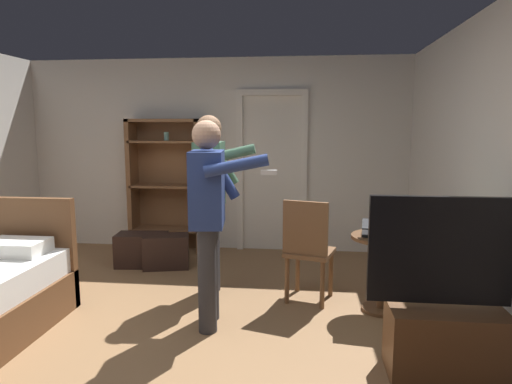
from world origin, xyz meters
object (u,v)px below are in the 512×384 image
at_px(bookshelf, 167,180).
at_px(suitcase_small, 142,250).
at_px(bottle_on_table, 403,224).
at_px(person_striped_shirt, 211,193).
at_px(suitcase_dark, 166,251).
at_px(side_table, 383,261).
at_px(person_blue_shirt, 209,209).
at_px(tv_flatscreen, 459,323).
at_px(laptop, 381,231).
at_px(wooden_chair, 308,247).

bearing_deg(bookshelf, suitcase_small, -97.85).
bearing_deg(bottle_on_table, person_striped_shirt, 169.78).
height_order(bottle_on_table, suitcase_dark, bottle_on_table).
relative_size(bottle_on_table, suitcase_small, 0.51).
relative_size(side_table, suitcase_dark, 1.34).
bearing_deg(bottle_on_table, person_blue_shirt, -166.89).
distance_m(side_table, bottle_on_table, 0.40).
distance_m(tv_flatscreen, laptop, 1.14).
height_order(tv_flatscreen, laptop, tv_flatscreen).
xyz_separation_m(wooden_chair, person_striped_shirt, (-0.94, 0.11, 0.48)).
bearing_deg(bookshelf, person_striped_shirt, -58.87).
bearing_deg(tv_flatscreen, person_blue_shirt, 161.66).
bearing_deg(wooden_chair, suitcase_small, 155.13).
xyz_separation_m(laptop, bottle_on_table, (0.18, -0.04, 0.07)).
height_order(side_table, bottle_on_table, bottle_on_table).
bearing_deg(person_striped_shirt, suitcase_dark, 133.28).
relative_size(person_striped_shirt, suitcase_dark, 3.38).
xyz_separation_m(tv_flatscreen, person_striped_shirt, (-1.93, 1.29, 0.64)).
relative_size(laptop, person_striped_shirt, 0.21).
relative_size(bookshelf, laptop, 4.76).
xyz_separation_m(laptop, suitcase_small, (-2.60, 1.08, -0.56)).
bearing_deg(bottle_on_table, wooden_chair, 165.70).
bearing_deg(person_striped_shirt, laptop, -10.03).
xyz_separation_m(laptop, suitcase_dark, (-2.29, 1.03, -0.56)).
height_order(laptop, wooden_chair, wooden_chair).
bearing_deg(suitcase_small, side_table, -26.76).
distance_m(bookshelf, bottle_on_table, 3.26).
relative_size(bookshelf, bottle_on_table, 5.86).
distance_m(laptop, wooden_chair, 0.69).
relative_size(tv_flatscreen, wooden_chair, 1.24).
xyz_separation_m(bookshelf, person_striped_shirt, (0.93, -1.53, 0.07)).
relative_size(tv_flatscreen, person_blue_shirt, 0.72).
xyz_separation_m(person_blue_shirt, suitcase_dark, (-0.84, 1.45, -0.80)).
xyz_separation_m(bookshelf, suitcase_dark, (0.22, -0.78, -0.76)).
height_order(wooden_chair, suitcase_dark, wooden_chair).
bearing_deg(laptop, person_striped_shirt, 169.97).
bearing_deg(person_striped_shirt, bottle_on_table, -10.22).
bearing_deg(person_blue_shirt, bottle_on_table, 13.11).
xyz_separation_m(side_table, person_striped_shirt, (-1.61, 0.24, 0.55)).
height_order(laptop, person_blue_shirt, person_blue_shirt).
bearing_deg(person_blue_shirt, suitcase_dark, 120.25).
height_order(tv_flatscreen, wooden_chair, tv_flatscreen).
distance_m(bookshelf, suitcase_small, 1.06).
distance_m(bookshelf, suitcase_dark, 1.11).
bearing_deg(suitcase_dark, bottle_on_table, -37.06).
relative_size(person_blue_shirt, person_striped_shirt, 0.97).
bearing_deg(bottle_on_table, suitcase_dark, 156.48).
height_order(bottle_on_table, person_striped_shirt, person_striped_shirt).
bearing_deg(suitcase_dark, side_table, -36.66).
distance_m(bottle_on_table, suitcase_small, 3.06).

